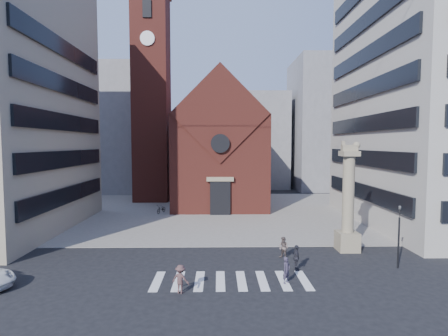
{
  "coord_description": "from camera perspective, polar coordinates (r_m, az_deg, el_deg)",
  "views": [
    {
      "loc": [
        -0.23,
        -24.04,
        8.47
      ],
      "look_at": [
        0.3,
        8.0,
        6.23
      ],
      "focal_mm": 28.0,
      "sensor_mm": 36.0,
      "label": 1
    }
  ],
  "objects": [
    {
      "name": "scooter_3",
      "position": [
        42.8,
        -3.84,
        -6.59
      ],
      "size": [
        1.14,
        1.94,
        1.13
      ],
      "primitive_type": "imported",
      "rotation": [
        0.0,
        0.0,
        -0.35
      ],
      "color": "black",
      "rests_on": "piazza"
    },
    {
      "name": "bg_block_mid",
      "position": [
        69.32,
        4.22,
        4.42
      ],
      "size": [
        14.0,
        12.0,
        18.0
      ],
      "primitive_type": "cube",
      "color": "gray",
      "rests_on": "ground"
    },
    {
      "name": "church",
      "position": [
        49.08,
        -0.68,
        3.43
      ],
      "size": [
        12.0,
        16.65,
        18.0
      ],
      "color": "maroon",
      "rests_on": "ground"
    },
    {
      "name": "scooter_6",
      "position": [
        42.83,
        2.59,
        -6.65
      ],
      "size": [
        1.3,
        2.05,
        1.02
      ],
      "primitive_type": "imported",
      "rotation": [
        0.0,
        0.0,
        -0.35
      ],
      "color": "black",
      "rests_on": "piazza"
    },
    {
      "name": "scooter_2",
      "position": [
        42.92,
        -5.98,
        -6.65
      ],
      "size": [
        1.3,
        2.05,
        1.02
      ],
      "primitive_type": "imported",
      "rotation": [
        0.0,
        0.0,
        -0.35
      ],
      "color": "black",
      "rests_on": "piazza"
    },
    {
      "name": "scooter_1",
      "position": [
        43.07,
        -8.1,
        -6.56
      ],
      "size": [
        1.14,
        1.94,
        1.13
      ],
      "primitive_type": "imported",
      "rotation": [
        0.0,
        0.0,
        -0.35
      ],
      "color": "black",
      "rests_on": "piazza"
    },
    {
      "name": "pedestrian_1",
      "position": [
        26.79,
        9.7,
        -12.71
      ],
      "size": [
        0.97,
        0.98,
        1.59
      ],
      "primitive_type": "imported",
      "rotation": [
        0.0,
        0.0,
        -0.81
      ],
      "color": "#655651",
      "rests_on": "ground"
    },
    {
      "name": "ground",
      "position": [
        25.49,
        -0.39,
        -15.42
      ],
      "size": [
        120.0,
        120.0,
        0.0
      ],
      "primitive_type": "plane",
      "color": "black",
      "rests_on": "ground"
    },
    {
      "name": "pedestrian_2",
      "position": [
        24.52,
        11.72,
        -14.17
      ],
      "size": [
        0.44,
        1.02,
        1.73
      ],
      "primitive_type": "imported",
      "rotation": [
        0.0,
        0.0,
        1.55
      ],
      "color": "#28272F",
      "rests_on": "ground"
    },
    {
      "name": "scooter_4",
      "position": [
        42.76,
        -1.7,
        -6.67
      ],
      "size": [
        1.3,
        2.05,
        1.02
      ],
      "primitive_type": "imported",
      "rotation": [
        0.0,
        0.0,
        -0.35
      ],
      "color": "black",
      "rests_on": "piazza"
    },
    {
      "name": "pedestrian_3",
      "position": [
        20.88,
        -7.11,
        -17.55
      ],
      "size": [
        1.2,
        0.95,
        1.63
      ],
      "primitive_type": "imported",
      "rotation": [
        0.0,
        0.0,
        2.77
      ],
      "color": "#4D3333",
      "rests_on": "ground"
    },
    {
      "name": "campanile",
      "position": [
        53.44,
        -11.72,
        11.73
      ],
      "size": [
        5.5,
        5.5,
        31.2
      ],
      "color": "maroon",
      "rests_on": "ground"
    },
    {
      "name": "traffic_light",
      "position": [
        26.8,
        26.64,
        -9.78
      ],
      "size": [
        0.13,
        0.16,
        4.3
      ],
      "color": "black",
      "rests_on": "ground"
    },
    {
      "name": "scooter_0",
      "position": [
        43.31,
        -10.2,
        -6.6
      ],
      "size": [
        1.3,
        2.05,
        1.02
      ],
      "primitive_type": "imported",
      "rotation": [
        0.0,
        0.0,
        -0.35
      ],
      "color": "black",
      "rests_on": "piazza"
    },
    {
      "name": "scooter_5",
      "position": [
        42.75,
        0.45,
        -6.59
      ],
      "size": [
        1.14,
        1.94,
        1.13
      ],
      "primitive_type": "imported",
      "rotation": [
        0.0,
        0.0,
        -0.35
      ],
      "color": "black",
      "rests_on": "piazza"
    },
    {
      "name": "bg_block_right",
      "position": [
        69.77,
        17.76,
        6.71
      ],
      "size": [
        16.0,
        14.0,
        24.0
      ],
      "primitive_type": "cube",
      "color": "gray",
      "rests_on": "ground"
    },
    {
      "name": "piazza",
      "position": [
        43.86,
        -0.64,
        -7.11
      ],
      "size": [
        46.0,
        30.0,
        0.05
      ],
      "primitive_type": "cube",
      "color": "gray",
      "rests_on": "ground"
    },
    {
      "name": "pedestrian_0",
      "position": [
        22.37,
        10.16,
        -16.11
      ],
      "size": [
        0.69,
        0.69,
        1.61
      ],
      "primitive_type": "imported",
      "rotation": [
        0.0,
        0.0,
        0.76
      ],
      "color": "#352E41",
      "rests_on": "ground"
    },
    {
      "name": "lion_column",
      "position": [
        29.34,
        19.6,
        -6.08
      ],
      "size": [
        1.63,
        1.6,
        8.68
      ],
      "color": "gray",
      "rests_on": "ground"
    },
    {
      "name": "bg_block_left",
      "position": [
        67.07,
        -18.2,
        5.96
      ],
      "size": [
        16.0,
        14.0,
        22.0
      ],
      "primitive_type": "cube",
      "color": "gray",
      "rests_on": "ground"
    },
    {
      "name": "zebra_crossing",
      "position": [
        22.69,
        1.14,
        -17.92
      ],
      "size": [
        10.2,
        3.2,
        0.01
      ],
      "primitive_type": null,
      "color": "white",
      "rests_on": "ground"
    }
  ]
}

